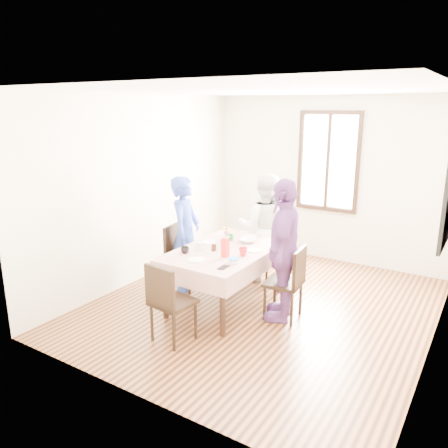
{
  "coord_description": "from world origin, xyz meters",
  "views": [
    {
      "loc": [
        2.39,
        -4.73,
        2.52
      ],
      "look_at": [
        -0.44,
        -0.25,
        1.1
      ],
      "focal_mm": 35.33,
      "sensor_mm": 36.0,
      "label": 1
    }
  ],
  "objects_px": {
    "chair_near": "(173,302)",
    "chair_far": "(265,249)",
    "person_far": "(265,227)",
    "person_right": "(283,250)",
    "dining_table": "(226,277)",
    "chair_right": "(283,283)",
    "person_left": "(185,234)",
    "chair_left": "(184,257)"
  },
  "relations": [
    {
      "from": "chair_near",
      "to": "chair_far",
      "type": "bearing_deg",
      "value": 96.74
    },
    {
      "from": "person_far",
      "to": "person_right",
      "type": "height_order",
      "value": "person_right"
    },
    {
      "from": "dining_table",
      "to": "chair_near",
      "type": "relative_size",
      "value": 1.74
    },
    {
      "from": "person_far",
      "to": "person_right",
      "type": "xyz_separation_m",
      "value": [
        0.77,
        -1.02,
        0.06
      ]
    },
    {
      "from": "dining_table",
      "to": "chair_far",
      "type": "height_order",
      "value": "chair_far"
    },
    {
      "from": "chair_right",
      "to": "person_far",
      "type": "distance_m",
      "value": 1.34
    },
    {
      "from": "chair_far",
      "to": "chair_near",
      "type": "xyz_separation_m",
      "value": [
        0.0,
        -2.18,
        0.0
      ]
    },
    {
      "from": "chair_right",
      "to": "chair_far",
      "type": "relative_size",
      "value": 1.0
    },
    {
      "from": "chair_near",
      "to": "person_right",
      "type": "distance_m",
      "value": 1.43
    },
    {
      "from": "person_far",
      "to": "person_left",
      "type": "bearing_deg",
      "value": 25.29
    },
    {
      "from": "chair_near",
      "to": "person_left",
      "type": "distance_m",
      "value": 1.5
    },
    {
      "from": "person_left",
      "to": "person_far",
      "type": "xyz_separation_m",
      "value": [
        0.77,
        0.92,
        -0.01
      ]
    },
    {
      "from": "person_left",
      "to": "chair_right",
      "type": "bearing_deg",
      "value": -109.88
    },
    {
      "from": "person_left",
      "to": "chair_left",
      "type": "bearing_deg",
      "value": 73.76
    },
    {
      "from": "person_left",
      "to": "person_right",
      "type": "bearing_deg",
      "value": -109.93
    },
    {
      "from": "chair_left",
      "to": "chair_far",
      "type": "bearing_deg",
      "value": 132.17
    },
    {
      "from": "chair_left",
      "to": "person_left",
      "type": "distance_m",
      "value": 0.35
    },
    {
      "from": "chair_far",
      "to": "person_right",
      "type": "bearing_deg",
      "value": 135.82
    },
    {
      "from": "chair_left",
      "to": "chair_near",
      "type": "height_order",
      "value": "same"
    },
    {
      "from": "person_left",
      "to": "person_far",
      "type": "height_order",
      "value": "person_left"
    },
    {
      "from": "dining_table",
      "to": "chair_far",
      "type": "xyz_separation_m",
      "value": [
        0.0,
        1.09,
        0.08
      ]
    },
    {
      "from": "chair_left",
      "to": "chair_far",
      "type": "relative_size",
      "value": 1.0
    },
    {
      "from": "chair_far",
      "to": "chair_right",
      "type": "bearing_deg",
      "value": 136.57
    },
    {
      "from": "chair_right",
      "to": "chair_far",
      "type": "height_order",
      "value": "same"
    },
    {
      "from": "chair_far",
      "to": "person_far",
      "type": "height_order",
      "value": "person_far"
    },
    {
      "from": "chair_far",
      "to": "chair_near",
      "type": "relative_size",
      "value": 1.0
    },
    {
      "from": "chair_far",
      "to": "person_right",
      "type": "distance_m",
      "value": 1.36
    },
    {
      "from": "dining_table",
      "to": "chair_near",
      "type": "distance_m",
      "value": 1.09
    },
    {
      "from": "chair_far",
      "to": "dining_table",
      "type": "bearing_deg",
      "value": 99.38
    },
    {
      "from": "dining_table",
      "to": "chair_left",
      "type": "relative_size",
      "value": 1.74
    },
    {
      "from": "chair_left",
      "to": "person_right",
      "type": "bearing_deg",
      "value": 78.5
    },
    {
      "from": "chair_right",
      "to": "person_right",
      "type": "height_order",
      "value": "person_right"
    },
    {
      "from": "chair_left",
      "to": "person_far",
      "type": "bearing_deg",
      "value": 131.57
    },
    {
      "from": "person_left",
      "to": "person_far",
      "type": "bearing_deg",
      "value": -56.05
    },
    {
      "from": "chair_left",
      "to": "chair_right",
      "type": "relative_size",
      "value": 1.0
    },
    {
      "from": "chair_right",
      "to": "person_right",
      "type": "relative_size",
      "value": 0.53
    },
    {
      "from": "chair_far",
      "to": "person_right",
      "type": "relative_size",
      "value": 0.53
    },
    {
      "from": "chair_left",
      "to": "chair_right",
      "type": "xyz_separation_m",
      "value": [
        1.58,
        -0.1,
        0.0
      ]
    },
    {
      "from": "chair_right",
      "to": "chair_left",
      "type": "bearing_deg",
      "value": 81.25
    },
    {
      "from": "chair_near",
      "to": "person_left",
      "type": "relative_size",
      "value": 0.56
    },
    {
      "from": "person_far",
      "to": "dining_table",
      "type": "bearing_deg",
      "value": 65.1
    },
    {
      "from": "person_far",
      "to": "person_right",
      "type": "bearing_deg",
      "value": 102.07
    }
  ]
}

